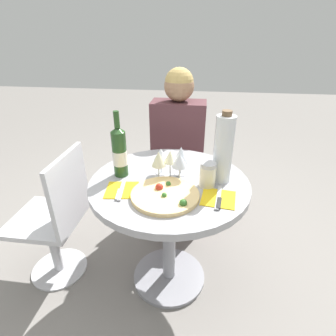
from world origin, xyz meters
The scene contains 16 objects.
ground_plane centered at (0.00, 0.00, 0.00)m, with size 12.00×12.00×0.00m, color gray.
dining_table centered at (0.00, 0.00, 0.55)m, with size 0.81×0.81×0.70m.
chair_behind_diner centered at (-0.02, 0.75, 0.40)m, with size 0.38×0.38×0.82m.
seated_diner centered at (-0.02, 0.61, 0.54)m, with size 0.39×0.43×1.17m.
chair_empty_side centered at (-0.65, -0.03, 0.40)m, with size 0.38×0.38×0.82m.
pizza_large centered at (0.00, -0.15, 0.72)m, with size 0.31×0.31×0.05m.
wine_bottle centered at (-0.26, 0.03, 0.83)m, with size 0.07×0.07×0.34m.
tall_carafe centered at (0.26, 0.04, 0.87)m, with size 0.09×0.09×0.36m.
sugar_shaker centered at (0.19, -0.03, 0.77)m, with size 0.08×0.08×0.12m.
wine_glass_front_right centered at (0.05, 0.00, 0.82)m, with size 0.08×0.08×0.15m.
wine_glass_back_left centered at (-0.05, 0.07, 0.81)m, with size 0.07×0.07×0.14m.
wine_glass_front_left centered at (-0.05, 0.00, 0.82)m, with size 0.07×0.07×0.16m.
wine_glass_center centered at (0.00, 0.04, 0.81)m, with size 0.07×0.07×0.15m.
wine_glass_back_right centered at (0.05, 0.07, 0.82)m, with size 0.08×0.08×0.16m.
place_setting_left centered at (-0.21, -0.13, 0.71)m, with size 0.17×0.19×0.01m.
place_setting_right centered at (0.24, -0.14, 0.71)m, with size 0.17×0.19×0.01m.
Camera 1 is at (0.14, -1.15, 1.37)m, focal length 28.00 mm.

